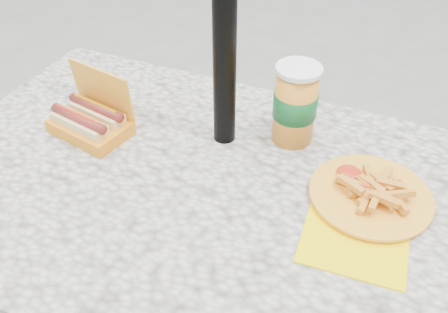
% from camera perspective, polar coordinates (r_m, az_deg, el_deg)
% --- Properties ---
extents(picnic_table, '(1.20, 0.80, 0.75)m').
position_cam_1_polar(picnic_table, '(1.08, -3.32, -7.06)').
color(picnic_table, beige).
rests_on(picnic_table, ground).
extents(hotdog_box, '(0.20, 0.15, 0.15)m').
position_cam_1_polar(hotdog_box, '(1.15, -15.75, 4.21)').
color(hotdog_box, orange).
rests_on(hotdog_box, picnic_table).
extents(fries_plate, '(0.24, 0.33, 0.05)m').
position_cam_1_polar(fries_plate, '(0.99, 17.08, -4.68)').
color(fries_plate, '#FFDD00').
rests_on(fries_plate, picnic_table).
extents(soda_cup, '(0.10, 0.10, 0.19)m').
position_cam_1_polar(soda_cup, '(1.07, 8.54, 6.22)').
color(soda_cup, orange).
rests_on(soda_cup, picnic_table).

